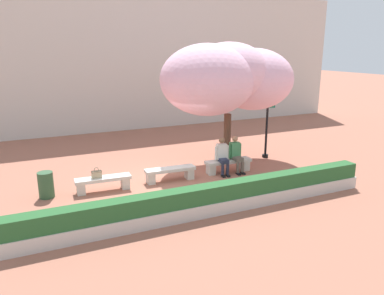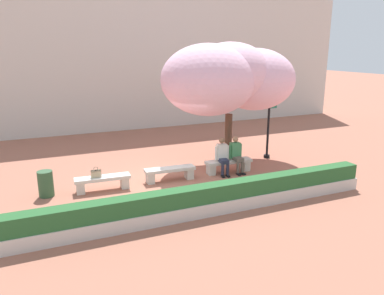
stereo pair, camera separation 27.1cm
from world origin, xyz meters
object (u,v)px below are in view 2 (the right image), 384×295
Objects in this scene: lamp_post_with_banner at (270,102)px; trash_bin at (46,184)px; handbag at (96,173)px; cherry_tree_main at (229,78)px; stone_bench_west_end at (103,181)px; stone_bench_center at (229,164)px; person_seated_left at (223,155)px; person_seated_right at (236,153)px; stone_bench_near_west at (170,172)px.

lamp_post_with_banner is 4.83× the size of trash_bin.
trash_bin is (-1.45, 0.17, -0.19)m from handbag.
handbag is 0.06× the size of cherry_tree_main.
trash_bin is at bearing 173.35° from stone_bench_west_end.
stone_bench_center is (4.42, 0.00, 0.00)m from stone_bench_west_end.
lamp_post_with_banner reaches higher than stone_bench_west_end.
person_seated_left is 3.81× the size of handbag.
stone_bench_west_end is at bearing 179.35° from person_seated_right.
cherry_tree_main is 1.42× the size of lamp_post_with_banner.
person_seated_left is 0.34× the size of lamp_post_with_banner.
stone_bench_near_west is 2.41m from handbag.
stone_bench_center is 1.32× the size of person_seated_right.
stone_bench_west_end is 7.07m from lamp_post_with_banner.
handbag reaches higher than trash_bin.
lamp_post_with_banner is at bearing 23.29° from stone_bench_center.
cherry_tree_main is (0.32, 1.24, 2.51)m from person_seated_right.
person_seated_right is at bearing -0.65° from stone_bench_west_end.
stone_bench_near_west is at bearing -0.51° from handbag.
cherry_tree_main is at bearing 13.35° from stone_bench_west_end.
stone_bench_near_west is 2.51m from person_seated_right.
cherry_tree_main is 6.83× the size of trash_bin.
trash_bin is at bearing 177.79° from person_seated_right.
stone_bench_center is 6.06m from trash_bin.
stone_bench_west_end is 5.91m from cherry_tree_main.
cherry_tree_main reaches higher than person_seated_right.
cherry_tree_main reaches higher than stone_bench_west_end.
stone_bench_center is 2.19× the size of trash_bin.
lamp_post_with_banner is (2.04, 1.04, 1.57)m from person_seated_right.
lamp_post_with_banner reaches higher than person_seated_left.
person_seated_left is at bearing -1.56° from stone_bench_near_west.
trash_bin is (-6.64, -1.00, -2.82)m from cherry_tree_main.
stone_bench_west_end is 4.70m from person_seated_right.
person_seated_left is (-0.28, -0.05, 0.40)m from stone_bench_center.
cherry_tree_main is (0.87, 1.24, 2.51)m from person_seated_left.
stone_bench_near_west is at bearing -156.99° from cherry_tree_main.
stone_bench_near_west is 0.45× the size of lamp_post_with_banner.
lamp_post_with_banner reaches higher than stone_bench_near_west.
stone_bench_near_west is at bearing -167.61° from lamp_post_with_banner.
person_seated_left is (4.14, -0.05, 0.40)m from stone_bench_west_end.
trash_bin is at bearing -171.46° from cherry_tree_main.
trash_bin is (-1.63, 0.19, 0.09)m from stone_bench_west_end.
stone_bench_center is at bearing -156.71° from lamp_post_with_banner.
cherry_tree_main reaches higher than lamp_post_with_banner.
stone_bench_near_west and stone_bench_center have the same top height.
lamp_post_with_banner is (2.58, 1.04, 1.57)m from person_seated_left.
stone_bench_west_end is at bearing 180.00° from stone_bench_near_west.
handbag is (-4.60, 0.02, 0.28)m from stone_bench_center.
person_seated_left is at bearing -0.73° from stone_bench_west_end.
handbag is (-4.32, 0.07, -0.12)m from person_seated_left.
trash_bin reaches higher than stone_bench_center.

